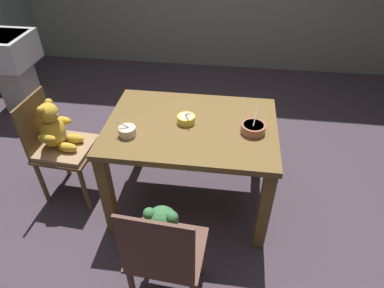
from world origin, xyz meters
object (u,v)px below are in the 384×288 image
Objects in this scene: porridge_bowl_cream_near_left at (127,131)px; sink_basin at (12,62)px; teddy_chair_near_left at (58,138)px; porridge_bowl_terracotta_near_right at (253,128)px; porridge_bowl_yellow_center at (186,119)px; teddy_chair_near_front at (164,244)px; dining_table at (191,139)px.

sink_basin is at bearing 141.32° from porridge_bowl_cream_near_left.
teddy_chair_near_left reaches higher than porridge_bowl_cream_near_left.
porridge_bowl_terracotta_near_right is at bearing -25.78° from sink_basin.
teddy_chair_near_left is at bearing -177.46° from porridge_bowl_yellow_center.
porridge_bowl_cream_near_left is at bearing -170.17° from porridge_bowl_terracotta_near_right.
teddy_chair_near_front is 0.93m from porridge_bowl_terracotta_near_right.
porridge_bowl_cream_near_left is 2.14m from sink_basin.
porridge_bowl_cream_near_left is at bearing -38.68° from sink_basin.
teddy_chair_near_front reaches higher than porridge_bowl_cream_near_left.
dining_table is at bearing -29.19° from porridge_bowl_yellow_center.
porridge_bowl_terracotta_near_right is 2.74m from sink_basin.
sink_basin is at bearing 49.33° from teddy_chair_near_front.
dining_table is 0.83m from teddy_chair_near_front.
porridge_bowl_cream_near_left is (-0.35, -0.19, 0.00)m from porridge_bowl_yellow_center.
dining_table is 0.99m from teddy_chair_near_left.
porridge_bowl_terracotta_near_right is (1.40, -0.01, 0.23)m from teddy_chair_near_left.
dining_table is 0.44m from porridge_bowl_terracotta_near_right.
porridge_bowl_yellow_center is at bearing 28.30° from porridge_bowl_cream_near_left.
porridge_bowl_cream_near_left reaches higher than dining_table.
teddy_chair_near_left is (-0.99, -0.02, -0.07)m from dining_table.
teddy_chair_near_left is 1.03× the size of sink_basin.
dining_table is 0.45m from porridge_bowl_cream_near_left.
porridge_bowl_terracotta_near_right reaches higher than teddy_chair_near_left.
porridge_bowl_cream_near_left is 0.14× the size of sink_basin.
porridge_bowl_terracotta_near_right is 1.37× the size of porridge_bowl_yellow_center.
teddy_chair_near_left is at bearing -178.71° from dining_table.
dining_table is at bearing -29.45° from sink_basin.
teddy_chair_near_front is 2.83m from sink_basin.
sink_basin is (-2.05, 1.16, -0.07)m from dining_table.
porridge_bowl_terracotta_near_right reaches higher than dining_table.
sink_basin is at bearing 154.22° from porridge_bowl_terracotta_near_right.
porridge_bowl_terracotta_near_right is 0.81m from porridge_bowl_cream_near_left.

